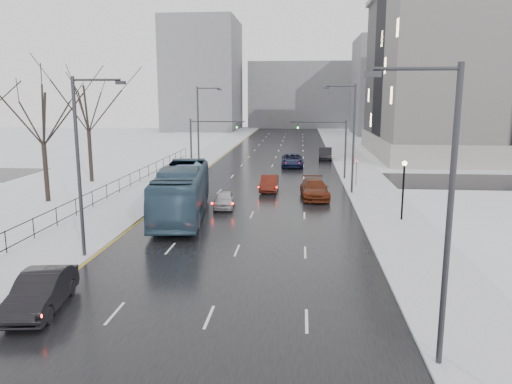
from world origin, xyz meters
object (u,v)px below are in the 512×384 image
(tree_park_e, at_px, (92,182))
(streetlight_r_mid, at_px, (351,133))
(sedan_left_near, at_px, (41,292))
(sedan_center_near, at_px, (224,199))
(sedan_right_cross, at_px, (292,160))
(mast_signal_left, at_px, (201,141))
(sedan_right_far, at_px, (315,189))
(tree_park_d, at_px, (48,202))
(mast_signal_right, at_px, (336,142))
(streetlight_r_near, at_px, (443,204))
(bus, at_px, (182,192))
(sedan_right_near, at_px, (269,183))
(sedan_right_distant, at_px, (325,154))
(lamppost_r_mid, at_px, (404,182))
(streetlight_l_far, at_px, (200,125))
(streetlight_l_near, at_px, (82,159))
(no_uturn_sign, at_px, (357,164))

(tree_park_e, distance_m, streetlight_r_mid, 27.25)
(sedan_left_near, xyz_separation_m, sedan_center_near, (4.74, 20.14, -0.14))
(streetlight_r_mid, xyz_separation_m, sedan_right_cross, (-5.59, 17.41, -4.76))
(sedan_left_near, height_order, sedan_center_near, sedan_left_near)
(mast_signal_left, relative_size, sedan_right_far, 1.13)
(tree_park_d, height_order, mast_signal_right, mast_signal_right)
(streetlight_r_near, bearing_deg, bus, 123.68)
(bus, height_order, sedan_right_far, bus)
(sedan_right_near, distance_m, sedan_right_distant, 25.20)
(mast_signal_left, bearing_deg, tree_park_d, -126.80)
(mast_signal_right, relative_size, mast_signal_left, 1.00)
(lamppost_r_mid, bearing_deg, bus, -179.99)
(mast_signal_left, xyz_separation_m, sedan_right_far, (12.24, -10.30, -3.23))
(streetlight_r_near, xyz_separation_m, mast_signal_right, (-0.84, 38.00, -1.51))
(tree_park_e, xyz_separation_m, streetlight_r_mid, (26.37, -4.00, 5.62))
(streetlight_l_far, distance_m, sedan_left_near, 39.22)
(streetlight_l_near, bearing_deg, lamppost_r_mid, 27.55)
(streetlight_l_far, height_order, lamppost_r_mid, streetlight_l_far)
(lamppost_r_mid, bearing_deg, sedan_right_distant, 96.34)
(tree_park_e, height_order, streetlight_l_far, streetlight_l_far)
(mast_signal_right, bearing_deg, sedan_right_near, -132.12)
(mast_signal_right, bearing_deg, streetlight_r_near, -88.73)
(streetlight_r_mid, relative_size, sedan_right_distant, 1.97)
(streetlight_r_near, relative_size, sedan_left_near, 2.02)
(streetlight_l_near, relative_size, sedan_right_cross, 1.69)
(streetlight_r_mid, height_order, no_uturn_sign, streetlight_r_mid)
(tree_park_d, bearing_deg, streetlight_l_far, 61.85)
(streetlight_r_mid, xyz_separation_m, streetlight_l_near, (-16.33, -20.00, 0.00))
(sedan_left_near, distance_m, sedan_right_cross, 45.39)
(streetlight_l_far, height_order, sedan_right_distant, streetlight_l_far)
(streetlight_l_near, xyz_separation_m, no_uturn_sign, (17.37, 24.00, -3.32))
(no_uturn_sign, distance_m, sedan_right_cross, 15.03)
(lamppost_r_mid, distance_m, sedan_center_near, 14.02)
(streetlight_l_near, bearing_deg, sedan_right_near, 66.77)
(sedan_left_near, bearing_deg, mast_signal_left, 82.34)
(lamppost_r_mid, relative_size, mast_signal_left, 0.66)
(tree_park_d, bearing_deg, mast_signal_right, 29.12)
(streetlight_r_near, distance_m, sedan_right_near, 31.94)
(tree_park_d, xyz_separation_m, sedan_right_cross, (20.37, 23.41, 0.86))
(bus, bearing_deg, sedan_right_distant, 63.60)
(tree_park_d, relative_size, sedan_center_near, 3.17)
(mast_signal_left, bearing_deg, tree_park_e, -159.81)
(sedan_right_far, bearing_deg, streetlight_l_far, 128.39)
(tree_park_d, xyz_separation_m, sedan_right_distant, (24.91, 31.05, 0.88))
(lamppost_r_mid, xyz_separation_m, no_uturn_sign, (-1.80, 14.00, -0.64))
(tree_park_e, xyz_separation_m, lamppost_r_mid, (29.20, -14.00, 2.94))
(streetlight_r_mid, xyz_separation_m, mast_signal_right, (-0.84, 8.00, -1.51))
(streetlight_l_near, bearing_deg, sedan_center_near, 66.65)
(streetlight_l_near, bearing_deg, streetlight_r_near, -31.48)
(streetlight_r_near, xyz_separation_m, mast_signal_left, (-15.49, 38.00, -1.51))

